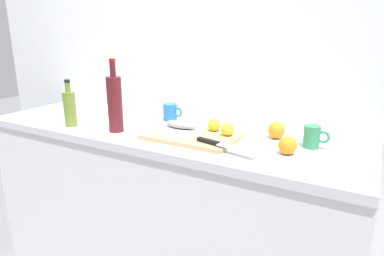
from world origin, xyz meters
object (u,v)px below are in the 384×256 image
lemon_0 (214,125)px  coffee_mug_1 (312,137)px  wine_bottle (115,103)px  white_plate (181,130)px  cutting_board (192,136)px  chef_knife (218,144)px  coffee_mug_0 (170,112)px  fish_fillet (181,125)px  olive_oil_bottle (70,108)px  orange_0 (288,145)px

lemon_0 → coffee_mug_1: 0.45m
wine_bottle → white_plate: bearing=17.8°
cutting_board → white_plate: bearing=165.2°
cutting_board → chef_knife: chef_knife is taller
white_plate → coffee_mug_0: coffee_mug_0 is taller
fish_fillet → olive_oil_bottle: size_ratio=0.68×
coffee_mug_0 → orange_0: 0.75m
chef_knife → coffee_mug_1: 0.41m
white_plate → orange_0: bearing=-1.9°
white_plate → cutting_board: bearing=-14.8°
white_plate → olive_oil_bottle: olive_oil_bottle is taller
cutting_board → wine_bottle: (-0.39, -0.08, 0.14)m
white_plate → lemon_0: bearing=30.2°
chef_knife → lemon_0: lemon_0 is taller
wine_bottle → coffee_mug_0: size_ratio=3.08×
coffee_mug_0 → wine_bottle: bearing=-111.6°
white_plate → fish_fillet: (0.00, -0.00, 0.03)m
cutting_board → lemon_0: lemon_0 is taller
fish_fillet → lemon_0: (0.14, 0.08, -0.00)m
coffee_mug_0 → coffee_mug_1: bearing=-6.9°
chef_knife → coffee_mug_0: 0.55m
coffee_mug_0 → coffee_mug_1: 0.79m
chef_knife → wine_bottle: bearing=-169.5°
chef_knife → coffee_mug_1: size_ratio=2.63×
fish_fillet → wine_bottle: size_ratio=0.47×
fish_fillet → orange_0: orange_0 is taller
wine_bottle → orange_0: (0.84, 0.09, -0.11)m
coffee_mug_0 → white_plate: bearing=-47.2°
fish_fillet → wine_bottle: wine_bottle is taller
white_plate → chef_knife: bearing=-24.5°
white_plate → lemon_0: (0.14, 0.08, 0.02)m
wine_bottle → orange_0: bearing=5.9°
lemon_0 → coffee_mug_0: size_ratio=0.53×
fish_fillet → olive_oil_bottle: bearing=-166.3°
white_plate → chef_knife: chef_knife is taller
white_plate → wine_bottle: wine_bottle is taller
fish_fillet → cutting_board: bearing=-14.8°
white_plate → wine_bottle: size_ratio=0.62×
wine_bottle → coffee_mug_0: (0.12, 0.31, -0.10)m
white_plate → coffee_mug_1: (0.59, 0.12, 0.02)m
coffee_mug_0 → fish_fillet: bearing=-47.2°
chef_knife → orange_0: orange_0 is taller
coffee_mug_1 → orange_0: (-0.07, -0.13, -0.01)m
chef_knife → olive_oil_bottle: 0.85m
fish_fillet → coffee_mug_1: coffee_mug_1 is taller
chef_knife → lemon_0: 0.22m
lemon_0 → wine_bottle: size_ratio=0.17×
coffee_mug_0 → coffee_mug_1: size_ratio=1.06×
cutting_board → orange_0: bearing=0.2°
lemon_0 → olive_oil_bottle: bearing=-162.9°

